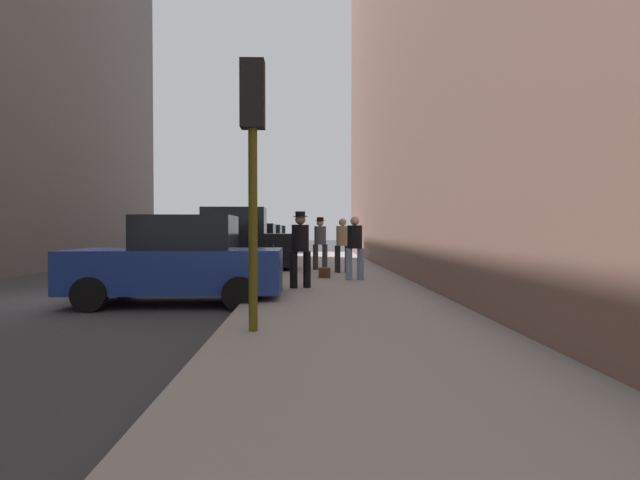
% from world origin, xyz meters
% --- Properties ---
extents(ground_plane, '(120.00, 120.00, 0.00)m').
position_xyz_m(ground_plane, '(0.00, 0.00, 0.00)').
color(ground_plane, '#38383A').
extents(sidewalk, '(4.00, 40.00, 0.15)m').
position_xyz_m(sidewalk, '(6.00, 0.00, 0.07)').
color(sidewalk, gray).
rests_on(sidewalk, ground_plane).
extents(parked_blue_sedan, '(4.22, 2.10, 1.79)m').
position_xyz_m(parked_blue_sedan, '(2.65, -0.37, 0.85)').
color(parked_blue_sedan, navy).
rests_on(parked_blue_sedan, ground_plane).
extents(parked_black_suv, '(4.63, 2.13, 2.25)m').
position_xyz_m(parked_black_suv, '(2.65, 6.47, 1.03)').
color(parked_black_suv, black).
rests_on(parked_black_suv, ground_plane).
extents(parked_silver_sedan, '(4.24, 2.13, 1.79)m').
position_xyz_m(parked_silver_sedan, '(2.65, 12.89, 0.85)').
color(parked_silver_sedan, '#B7BABF').
rests_on(parked_silver_sedan, ground_plane).
extents(parked_dark_green_sedan, '(4.25, 2.16, 1.79)m').
position_xyz_m(parked_dark_green_sedan, '(2.65, 19.14, 0.85)').
color(parked_dark_green_sedan, '#193828').
rests_on(parked_dark_green_sedan, ground_plane).
extents(parked_red_hatchback, '(4.23, 2.12, 1.79)m').
position_xyz_m(parked_red_hatchback, '(2.65, 25.56, 0.85)').
color(parked_red_hatchback, '#B2191E').
rests_on(parked_red_hatchback, ground_plane).
extents(fire_hydrant, '(0.42, 0.22, 0.70)m').
position_xyz_m(fire_hydrant, '(4.45, 7.52, 0.50)').
color(fire_hydrant, red).
rests_on(fire_hydrant, sidewalk).
extents(traffic_light, '(0.32, 0.32, 3.60)m').
position_xyz_m(traffic_light, '(4.50, -3.84, 2.76)').
color(traffic_light, '#514C0F').
rests_on(traffic_light, sidewalk).
extents(pedestrian_with_fedora, '(0.53, 0.49, 1.78)m').
position_xyz_m(pedestrian_with_fedora, '(5.08, 1.08, 1.14)').
color(pedestrian_with_fedora, black).
rests_on(pedestrian_with_fedora, sidewalk).
extents(pedestrian_in_tan_coat, '(0.52, 0.46, 1.71)m').
position_xyz_m(pedestrian_in_tan_coat, '(6.37, 5.18, 1.10)').
color(pedestrian_in_tan_coat, black).
rests_on(pedestrian_in_tan_coat, sidewalk).
extents(pedestrian_with_beanie, '(0.52, 0.45, 1.78)m').
position_xyz_m(pedestrian_with_beanie, '(5.70, 6.41, 1.14)').
color(pedestrian_with_beanie, '#333338').
rests_on(pedestrian_with_beanie, sidewalk).
extents(pedestrian_in_jeans, '(0.51, 0.43, 1.71)m').
position_xyz_m(pedestrian_in_jeans, '(6.53, 2.88, 1.10)').
color(pedestrian_in_jeans, '#728CB2').
rests_on(pedestrian_in_jeans, sidewalk).
extents(rolling_suitcase, '(0.38, 0.57, 1.04)m').
position_xyz_m(rolling_suitcase, '(4.49, 0.52, 0.49)').
color(rolling_suitcase, black).
rests_on(rolling_suitcase, sidewalk).
extents(duffel_bag, '(0.32, 0.44, 0.28)m').
position_xyz_m(duffel_bag, '(5.73, 3.56, 0.29)').
color(duffel_bag, '#472D19').
rests_on(duffel_bag, sidewalk).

